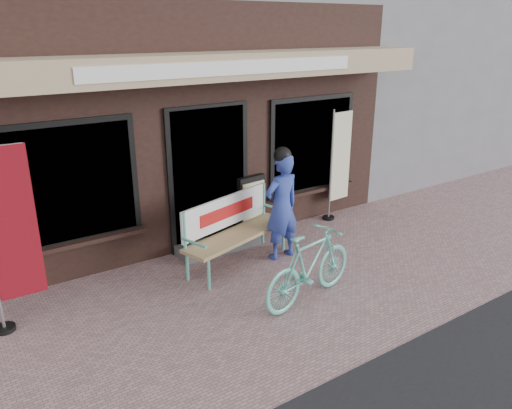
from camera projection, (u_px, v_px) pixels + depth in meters
ground at (287, 297)px, 6.35m from camera, size 70.00×70.00×0.00m
storefront at (128, 41)px, 9.22m from camera, size 7.00×6.77×6.00m
neighbor_right_near at (410, 43)px, 14.17m from camera, size 10.00×7.00×5.60m
bench at (233, 225)px, 7.11m from camera, size 1.88×0.95×0.99m
person at (282, 205)px, 7.19m from camera, size 0.59×0.41×1.68m
bicycle at (310, 266)px, 6.14m from camera, size 1.61×0.71×0.93m
nobori_red at (10, 235)px, 5.39m from camera, size 0.64×0.24×2.18m
nobori_cream at (339, 162)px, 8.72m from camera, size 0.58×0.23×1.96m
menu_stand at (252, 206)px, 8.02m from camera, size 0.52×0.17×1.02m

